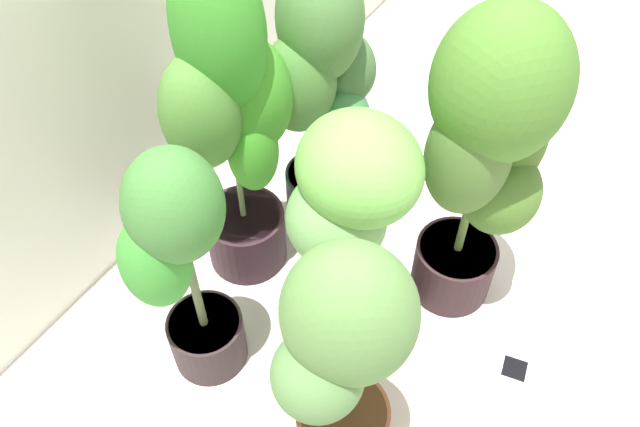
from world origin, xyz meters
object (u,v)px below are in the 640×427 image
(potted_plant_back_center, at_px, (232,117))
(potted_plant_front_left, at_px, (342,363))
(potted_plant_front_right, at_px, (489,146))
(hygrometer_box, at_px, (514,371))
(potted_plant_center, at_px, (350,228))
(potted_plant_back_left, at_px, (180,261))
(potted_plant_back_right, at_px, (321,84))

(potted_plant_back_center, xyz_separation_m, potted_plant_front_left, (-0.38, -0.56, -0.12))
(potted_plant_front_right, relative_size, hygrometer_box, 10.39)
(potted_plant_center, distance_m, hygrometer_box, 0.66)
(potted_plant_back_left, distance_m, potted_plant_back_center, 0.39)
(potted_plant_front_right, height_order, potted_plant_back_right, potted_plant_front_right)
(potted_plant_front_left, relative_size, potted_plant_back_right, 0.88)
(potted_plant_front_right, bearing_deg, hygrometer_box, -122.69)
(potted_plant_center, relative_size, hygrometer_box, 8.20)
(potted_plant_back_center, distance_m, hygrometer_box, 1.04)
(potted_plant_back_left, distance_m, potted_plant_front_right, 0.78)
(potted_plant_back_left, xyz_separation_m, hygrometer_box, (0.42, -0.75, -0.45))
(potted_plant_back_left, relative_size, potted_plant_front_right, 0.81)
(potted_plant_center, relative_size, potted_plant_back_left, 0.98)
(potted_plant_center, bearing_deg, potted_plant_front_left, -152.03)
(hygrometer_box, bearing_deg, potted_plant_back_left, -161.99)
(potted_plant_front_left, height_order, hygrometer_box, potted_plant_front_left)
(potted_plant_center, distance_m, potted_plant_front_left, 0.37)
(potted_plant_back_left, height_order, hygrometer_box, potted_plant_back_left)
(potted_plant_back_left, distance_m, hygrometer_box, 0.97)
(potted_plant_back_center, height_order, hygrometer_box, potted_plant_back_center)
(potted_plant_back_left, xyz_separation_m, potted_plant_back_right, (0.64, 0.02, 0.07))
(hygrometer_box, bearing_deg, potted_plant_back_center, 173.13)
(hygrometer_box, bearing_deg, potted_plant_front_right, 136.05)
(potted_plant_center, xyz_separation_m, potted_plant_front_right, (0.29, -0.21, 0.15))
(potted_plant_front_left, bearing_deg, hygrometer_box, -34.24)
(potted_plant_front_right, xyz_separation_m, potted_plant_front_left, (-0.62, 0.03, -0.13))
(potted_plant_back_center, bearing_deg, potted_plant_back_left, -163.20)
(potted_plant_back_left, bearing_deg, potted_plant_front_right, -39.05)
(potted_plant_back_left, distance_m, potted_plant_front_left, 0.45)
(potted_plant_back_right, height_order, hygrometer_box, potted_plant_back_right)
(potted_plant_front_right, xyz_separation_m, hygrometer_box, (-0.17, -0.27, -0.58))
(potted_plant_back_center, bearing_deg, potted_plant_back_right, -16.95)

